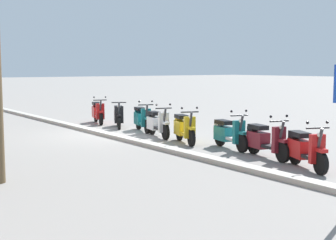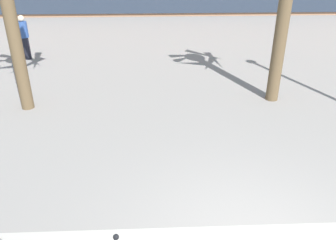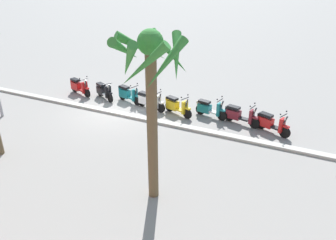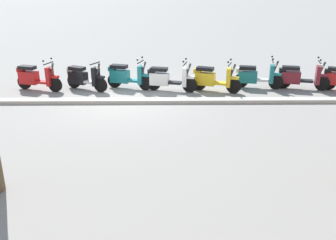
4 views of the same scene
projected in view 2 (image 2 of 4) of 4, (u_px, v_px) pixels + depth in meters
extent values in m
cube|color=#ADA89E|center=(256.00, 237.00, 5.35)|extent=(60.00, 0.36, 0.12)
sphere|color=black|center=(116.00, 237.00, 3.91)|extent=(0.07, 0.07, 0.07)
cylinder|color=brown|center=(9.00, 13.00, 8.48)|extent=(0.33, 0.33, 5.09)
cylinder|color=brown|center=(284.00, 15.00, 9.07)|extent=(0.35, 0.35, 4.77)
cylinder|color=black|center=(27.00, 48.00, 13.45)|extent=(0.26, 0.26, 0.84)
cylinder|color=#2D4C8C|center=(23.00, 30.00, 13.12)|extent=(0.34, 0.34, 0.60)
sphere|color=beige|center=(21.00, 18.00, 12.93)|extent=(0.23, 0.23, 0.23)
cube|color=black|center=(18.00, 32.00, 13.20)|extent=(0.15, 0.18, 0.28)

